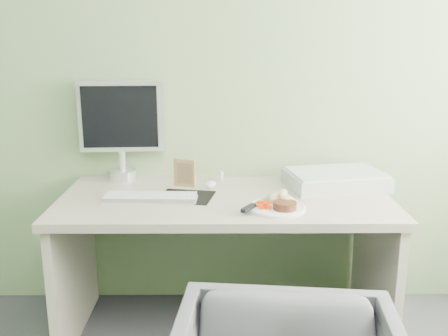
{
  "coord_description": "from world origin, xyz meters",
  "views": [
    {
      "loc": [
        -0.02,
        -0.68,
        1.46
      ],
      "look_at": [
        -0.01,
        1.5,
        0.91
      ],
      "focal_mm": 40.0,
      "sensor_mm": 36.0,
      "label": 1
    }
  ],
  "objects_px": {
    "scanner": "(335,180)",
    "monitor": "(121,125)",
    "plate": "(277,208)",
    "desk": "(225,232)"
  },
  "relations": [
    {
      "from": "plate",
      "to": "scanner",
      "type": "height_order",
      "value": "scanner"
    },
    {
      "from": "scanner",
      "to": "monitor",
      "type": "xyz_separation_m",
      "value": [
        -1.12,
        0.16,
        0.26
      ]
    },
    {
      "from": "scanner",
      "to": "monitor",
      "type": "height_order",
      "value": "monitor"
    },
    {
      "from": "plate",
      "to": "monitor",
      "type": "height_order",
      "value": "monitor"
    },
    {
      "from": "plate",
      "to": "monitor",
      "type": "relative_size",
      "value": 0.48
    },
    {
      "from": "plate",
      "to": "monitor",
      "type": "distance_m",
      "value": 0.98
    },
    {
      "from": "desk",
      "to": "scanner",
      "type": "relative_size",
      "value": 3.32
    },
    {
      "from": "desk",
      "to": "monitor",
      "type": "distance_m",
      "value": 0.8
    },
    {
      "from": "scanner",
      "to": "desk",
      "type": "bearing_deg",
      "value": -175.44
    },
    {
      "from": "desk",
      "to": "plate",
      "type": "distance_m",
      "value": 0.36
    }
  ]
}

